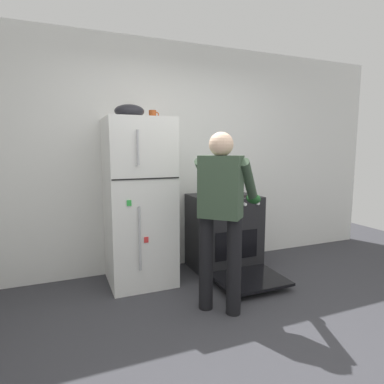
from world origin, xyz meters
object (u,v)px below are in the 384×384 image
Objects in this scene: stove_range at (224,233)px; red_pot at (214,192)px; refrigerator at (139,202)px; coffee_mug at (153,115)px; pepper_mill at (237,184)px; person_cook at (222,206)px; mixing_bowl at (129,111)px.

stove_range is 0.54m from red_pot.
refrigerator is at bearing 176.73° from red_pot.
pepper_mill is (1.15, 0.15, -0.81)m from coffee_mug.
person_cook is 8.02× the size of pepper_mill.
refrigerator is at bearing -0.21° from mixing_bowl.
person_cook is at bearing -125.94° from pepper_mill.
stove_range is 1.79m from mixing_bowl.
coffee_mug is at bearing -172.55° from pepper_mill.
red_pot is 1.17× the size of mixing_bowl.
refrigerator is 5.82× the size of mixing_bowl.
person_cook is 0.92m from red_pot.
mixing_bowl is at bearing 123.83° from person_cook.
pepper_mill is (0.30, 0.22, 0.57)m from stove_range.
refrigerator reaches higher than stove_range.
person_cook is 4.49× the size of red_pot.
coffee_mug reaches higher than refrigerator.
coffee_mug is 0.56× the size of pepper_mill.
stove_range is at bearing -0.98° from refrigerator.
person_cook is at bearing -111.79° from red_pot.
stove_range is at bearing -4.58° from coffee_mug.
red_pot is at bearing -151.48° from pepper_mill.
person_cook is 1.37m from pepper_mill.
stove_range is 10.86× the size of coffee_mug.
pepper_mill is at bearing 8.07° from mixing_bowl.
refrigerator is at bearing 120.21° from person_cook.
refrigerator is 1.11× the size of person_cook.
stove_range is 1.62m from coffee_mug.
refrigerator is at bearing -171.44° from pepper_mill.
coffee_mug is at bearing 175.42° from stove_range.
refrigerator is 0.96m from mixing_bowl.
coffee_mug reaches higher than stove_range.
refrigerator is at bearing -164.60° from coffee_mug.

